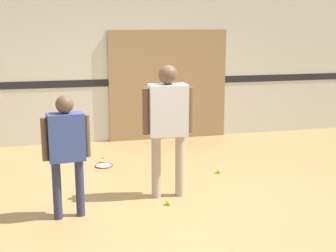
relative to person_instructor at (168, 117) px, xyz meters
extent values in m
plane|color=#A87F4C|center=(-0.13, -0.05, -0.96)|extent=(16.00, 16.00, 0.00)
cube|color=beige|center=(-0.13, 2.88, 0.64)|extent=(16.00, 0.06, 3.20)
cube|color=black|center=(-0.13, 2.84, 0.06)|extent=(16.00, 0.01, 0.12)
cube|color=#93754C|center=(0.70, 2.82, -0.01)|extent=(2.09, 0.05, 1.91)
cylinder|color=tan|center=(-0.14, 0.01, -0.59)|extent=(0.11, 0.11, 0.75)
cylinder|color=tan|center=(0.14, -0.01, -0.59)|extent=(0.11, 0.11, 0.75)
cube|color=silver|center=(0.00, 0.00, 0.08)|extent=(0.45, 0.26, 0.59)
sphere|color=brown|center=(0.00, 0.00, 0.48)|extent=(0.22, 0.22, 0.22)
cylinder|color=brown|center=(-0.26, 0.01, 0.07)|extent=(0.08, 0.08, 0.53)
cylinder|color=brown|center=(0.26, -0.01, 0.07)|extent=(0.08, 0.08, 0.53)
cylinder|color=#2D334C|center=(-1.28, -0.36, -0.65)|extent=(0.09, 0.09, 0.63)
cylinder|color=#2D334C|center=(-1.04, -0.33, -0.65)|extent=(0.09, 0.09, 0.63)
cube|color=#334784|center=(-1.16, -0.35, -0.09)|extent=(0.39, 0.24, 0.50)
sphere|color=brown|center=(-1.16, -0.35, 0.25)|extent=(0.18, 0.18, 0.18)
cylinder|color=brown|center=(-1.37, -0.37, -0.10)|extent=(0.07, 0.07, 0.44)
cylinder|color=brown|center=(-0.95, -0.32, -0.10)|extent=(0.07, 0.07, 0.44)
torus|color=red|center=(-0.61, 1.38, -0.95)|extent=(0.27, 0.27, 0.02)
cylinder|color=silver|center=(-0.61, 1.38, -0.95)|extent=(0.22, 0.22, 0.01)
cylinder|color=black|center=(-0.60, 1.61, -0.95)|extent=(0.03, 0.23, 0.02)
sphere|color=black|center=(-0.60, 1.73, -0.95)|extent=(0.03, 0.03, 0.03)
sphere|color=#CCE038|center=(-0.06, -0.27, -0.93)|extent=(0.07, 0.07, 0.07)
sphere|color=#CCE038|center=(-0.63, 1.54, -0.93)|extent=(0.07, 0.07, 0.07)
sphere|color=#CCE038|center=(0.89, 0.69, -0.93)|extent=(0.07, 0.07, 0.07)
camera|label=1|loc=(-1.25, -5.10, 1.04)|focal=50.00mm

